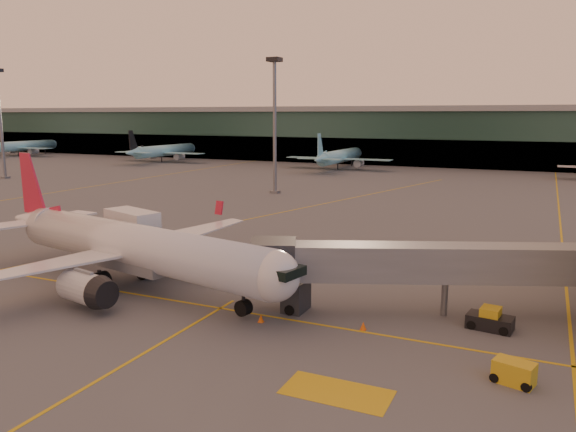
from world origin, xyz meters
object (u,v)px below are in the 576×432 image
at_px(pushback_tug, 490,320).
at_px(main_airplane, 129,247).
at_px(catering_truck, 133,231).
at_px(gpu_cart, 514,373).

bearing_deg(pushback_tug, main_airplane, -167.21).
height_order(catering_truck, gpu_cart, catering_truck).
bearing_deg(pushback_tug, gpu_cart, -68.46).
relative_size(main_airplane, pushback_tug, 11.13).
bearing_deg(catering_truck, main_airplane, -33.02).
xyz_separation_m(catering_truck, gpu_cart, (38.47, -13.51, -2.28)).
relative_size(catering_truck, pushback_tug, 2.17).
distance_m(main_airplane, gpu_cart, 32.63).
distance_m(catering_truck, pushback_tug, 36.91).
relative_size(gpu_cart, pushback_tug, 0.77).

